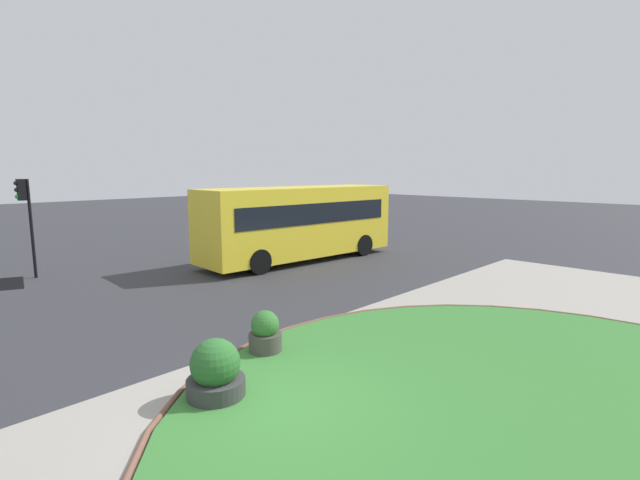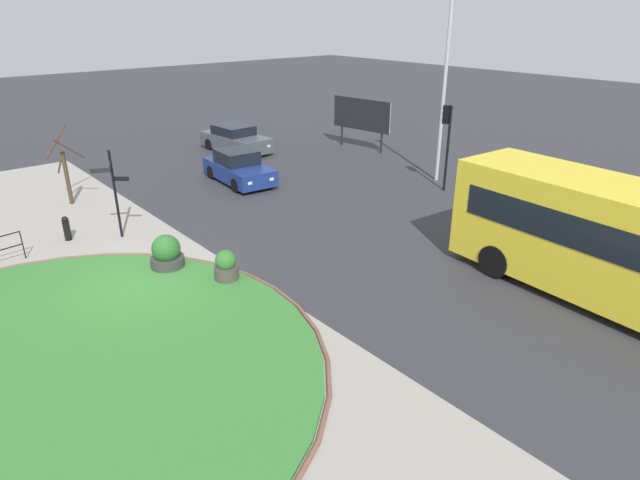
% 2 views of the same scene
% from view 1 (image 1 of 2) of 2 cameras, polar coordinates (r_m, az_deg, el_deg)
% --- Properties ---
extents(ground, '(120.00, 120.00, 0.00)m').
position_cam_1_polar(ground, '(8.38, -5.15, -20.22)').
color(ground, '#333338').
extents(sidewalk_paving, '(32.00, 8.68, 0.02)m').
position_cam_1_polar(sidewalk_paving, '(7.38, 4.17, -24.51)').
color(sidewalk_paving, '#9E998E').
rests_on(sidewalk_paving, ground).
extents(grass_island, '(12.84, 12.84, 0.10)m').
position_cam_1_polar(grass_island, '(8.70, 28.19, -19.77)').
color(grass_island, '#387A33').
rests_on(grass_island, ground).
extents(grass_kerb_ring, '(13.15, 13.15, 0.11)m').
position_cam_1_polar(grass_kerb_ring, '(8.69, 28.19, -19.74)').
color(grass_kerb_ring, brown).
rests_on(grass_kerb_ring, ground).
extents(bus_yellow, '(9.53, 3.13, 3.29)m').
position_cam_1_polar(bus_yellow, '(20.70, -2.59, 2.31)').
color(bus_yellow, yellow).
rests_on(bus_yellow, ground).
extents(traffic_light_near, '(0.49, 0.26, 3.72)m').
position_cam_1_polar(traffic_light_near, '(20.21, -32.61, 3.55)').
color(traffic_light_near, black).
rests_on(traffic_light_near, ground).
extents(planter_near_signpost, '(1.03, 1.03, 1.13)m').
position_cam_1_polar(planter_near_signpost, '(8.64, -12.76, -15.78)').
color(planter_near_signpost, '#383838').
rests_on(planter_near_signpost, ground).
extents(planter_kerbside, '(0.73, 0.73, 1.00)m').
position_cam_1_polar(planter_kerbside, '(10.42, -6.78, -11.54)').
color(planter_kerbside, '#47423D').
rests_on(planter_kerbside, ground).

